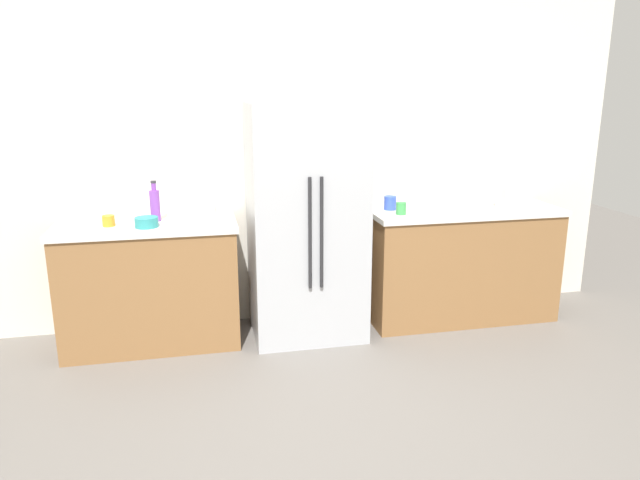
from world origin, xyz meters
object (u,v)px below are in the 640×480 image
object	(u,v)px
cup_c	(401,208)
cup_d	(210,213)
cup_b	(109,221)
bottle_a	(155,204)
cup_a	(390,203)
refrigerator	(306,222)
bowl_a	(147,222)
toaster	(513,197)

from	to	relation	value
cup_c	cup_d	bearing A→B (deg)	174.61
cup_b	cup_d	bearing A→B (deg)	5.15
bottle_a	cup_a	bearing A→B (deg)	0.60
refrigerator	bowl_a	world-z (taller)	refrigerator
cup_d	bottle_a	bearing A→B (deg)	175.11
bottle_a	cup_c	size ratio (longest dim) A/B	3.14
cup_b	cup_c	size ratio (longest dim) A/B	0.91
toaster	cup_a	bearing A→B (deg)	172.12
toaster	cup_a	xyz separation A→B (m)	(-0.96, 0.13, -0.03)
refrigerator	cup_a	distance (m)	0.69
toaster	cup_d	distance (m)	2.32
refrigerator	toaster	world-z (taller)	refrigerator
cup_c	bowl_a	world-z (taller)	cup_c
cup_c	bowl_a	bearing A→B (deg)	-179.48
refrigerator	cup_a	size ratio (longest dim) A/B	16.21
cup_c	cup_b	bearing A→B (deg)	178.09
toaster	cup_c	size ratio (longest dim) A/B	2.50
cup_d	cup_c	bearing A→B (deg)	-5.39
bottle_a	bowl_a	xyz separation A→B (m)	(-0.05, -0.18, -0.09)
bottle_a	cup_a	xyz separation A→B (m)	(1.73, 0.02, -0.07)
toaster	cup_b	world-z (taller)	toaster
cup_a	refrigerator	bearing A→B (deg)	-170.91
cup_d	bowl_a	world-z (taller)	cup_d
toaster	cup_b	size ratio (longest dim) A/B	2.74
cup_c	cup_d	size ratio (longest dim) A/B	0.96
refrigerator	bowl_a	xyz separation A→B (m)	(-1.11, -0.09, 0.08)
toaster	cup_d	world-z (taller)	toaster
bottle_a	cup_c	xyz separation A→B (m)	(1.76, -0.16, -0.07)
refrigerator	toaster	xyz separation A→B (m)	(1.64, -0.02, 0.13)
refrigerator	cup_c	bearing A→B (deg)	-5.90
refrigerator	cup_b	xyz separation A→B (m)	(-1.36, -0.00, 0.08)
bowl_a	cup_c	bearing A→B (deg)	0.52
bottle_a	refrigerator	bearing A→B (deg)	-4.87
bottle_a	cup_b	size ratio (longest dim) A/B	3.45
cup_b	cup_d	xyz separation A→B (m)	(0.68, 0.06, 0.01)
bowl_a	cup_d	bearing A→B (deg)	18.89
refrigerator	cup_b	size ratio (longest dim) A/B	20.64
cup_c	bowl_a	distance (m)	1.81
cup_c	cup_d	world-z (taller)	cup_d
cup_d	cup_a	bearing A→B (deg)	2.13
toaster	bowl_a	size ratio (longest dim) A/B	1.47
refrigerator	toaster	size ratio (longest dim) A/B	7.52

